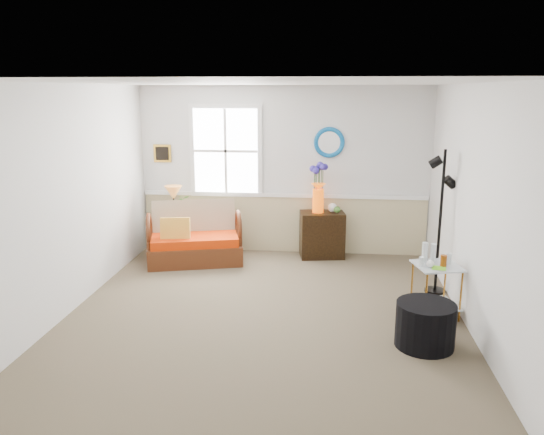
# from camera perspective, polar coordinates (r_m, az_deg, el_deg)

# --- Properties ---
(floor) EXTENTS (4.50, 5.00, 0.01)m
(floor) POSITION_cam_1_polar(r_m,az_deg,el_deg) (6.24, -0.85, -10.32)
(floor) COLOR brown
(floor) RESTS_ON ground
(ceiling) EXTENTS (4.50, 5.00, 0.01)m
(ceiling) POSITION_cam_1_polar(r_m,az_deg,el_deg) (5.71, -0.95, 14.31)
(ceiling) COLOR white
(ceiling) RESTS_ON walls
(walls) EXTENTS (4.51, 5.01, 2.60)m
(walls) POSITION_cam_1_polar(r_m,az_deg,el_deg) (5.84, -0.90, 1.44)
(walls) COLOR silver
(walls) RESTS_ON floor
(wainscot) EXTENTS (4.46, 0.02, 0.90)m
(wainscot) POSITION_cam_1_polar(r_m,az_deg,el_deg) (8.43, 1.19, -0.69)
(wainscot) COLOR tan
(wainscot) RESTS_ON walls
(chair_rail) EXTENTS (4.46, 0.04, 0.06)m
(chair_rail) POSITION_cam_1_polar(r_m,az_deg,el_deg) (8.32, 1.20, 2.43)
(chair_rail) COLOR white
(chair_rail) RESTS_ON walls
(window) EXTENTS (1.14, 0.06, 1.44)m
(window) POSITION_cam_1_polar(r_m,az_deg,el_deg) (8.34, -5.00, 7.14)
(window) COLOR white
(window) RESTS_ON walls
(picture) EXTENTS (0.28, 0.03, 0.28)m
(picture) POSITION_cam_1_polar(r_m,az_deg,el_deg) (8.61, -11.70, 6.77)
(picture) COLOR #B38227
(picture) RESTS_ON walls
(mirror) EXTENTS (0.47, 0.07, 0.47)m
(mirror) POSITION_cam_1_polar(r_m,az_deg,el_deg) (8.18, 6.17, 8.04)
(mirror) COLOR #1385BD
(mirror) RESTS_ON walls
(loveseat) EXTENTS (1.53, 1.11, 0.89)m
(loveseat) POSITION_cam_1_polar(r_m,az_deg,el_deg) (7.99, -8.33, -1.66)
(loveseat) COLOR #4D2811
(loveseat) RESTS_ON floor
(throw_pillow) EXTENTS (0.44, 0.17, 0.43)m
(throw_pillow) POSITION_cam_1_polar(r_m,az_deg,el_deg) (7.86, -10.35, -1.57)
(throw_pillow) COLOR orange
(throw_pillow) RESTS_ON loveseat
(lamp_stand) EXTENTS (0.42, 0.42, 0.60)m
(lamp_stand) POSITION_cam_1_polar(r_m,az_deg,el_deg) (8.48, -10.48, -1.89)
(lamp_stand) COLOR black
(lamp_stand) RESTS_ON floor
(table_lamp) EXTENTS (0.30, 0.30, 0.49)m
(table_lamp) POSITION_cam_1_polar(r_m,az_deg,el_deg) (8.37, -10.52, 1.72)
(table_lamp) COLOR #C67632
(table_lamp) RESTS_ON lamp_stand
(potted_plant) EXTENTS (0.36, 0.39, 0.27)m
(potted_plant) POSITION_cam_1_polar(r_m,az_deg,el_deg) (8.40, -9.69, 1.04)
(potted_plant) COLOR #3F762C
(potted_plant) RESTS_ON lamp_stand
(cabinet) EXTENTS (0.72, 0.52, 0.71)m
(cabinet) POSITION_cam_1_polar(r_m,az_deg,el_deg) (8.21, 5.40, -1.83)
(cabinet) COLOR black
(cabinet) RESTS_ON floor
(flower_vase) EXTENTS (0.25, 0.25, 0.75)m
(flower_vase) POSITION_cam_1_polar(r_m,az_deg,el_deg) (8.04, 5.01, 3.16)
(flower_vase) COLOR #E35106
(flower_vase) RESTS_ON cabinet
(side_table) EXTENTS (0.57, 0.57, 0.61)m
(side_table) POSITION_cam_1_polar(r_m,az_deg,el_deg) (6.37, 17.19, -7.50)
(side_table) COLOR #B17021
(side_table) RESTS_ON floor
(tabletop_items) EXTENTS (0.43, 0.43, 0.22)m
(tabletop_items) POSITION_cam_1_polar(r_m,az_deg,el_deg) (6.25, 17.13, -3.86)
(tabletop_items) COLOR silver
(tabletop_items) RESTS_ON side_table
(floor_lamp) EXTENTS (0.31, 0.31, 1.83)m
(floor_lamp) POSITION_cam_1_polar(r_m,az_deg,el_deg) (6.93, 17.62, -0.54)
(floor_lamp) COLOR black
(floor_lamp) RESTS_ON floor
(ottoman) EXTENTS (0.61, 0.61, 0.46)m
(ottoman) POSITION_cam_1_polar(r_m,az_deg,el_deg) (5.64, 16.15, -11.03)
(ottoman) COLOR black
(ottoman) RESTS_ON floor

